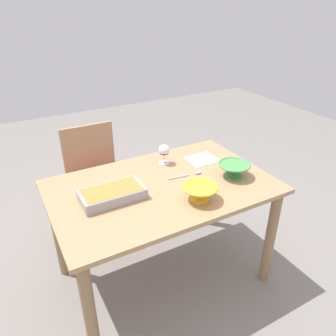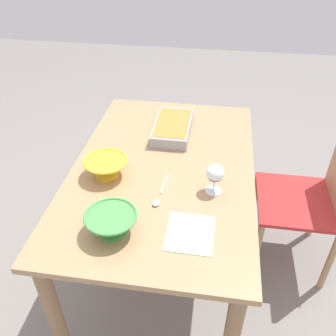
{
  "view_description": "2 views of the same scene",
  "coord_description": "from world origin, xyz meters",
  "px_view_note": "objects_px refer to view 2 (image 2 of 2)",
  "views": [
    {
      "loc": [
        0.8,
        1.51,
        1.78
      ],
      "look_at": [
        -0.09,
        -0.1,
        0.81
      ],
      "focal_mm": 34.57,
      "sensor_mm": 36.0,
      "label": 1
    },
    {
      "loc": [
        -1.39,
        -0.23,
        1.8
      ],
      "look_at": [
        -0.11,
        -0.04,
        0.83
      ],
      "focal_mm": 38.68,
      "sensor_mm": 36.0,
      "label": 2
    }
  ],
  "objects_px": {
    "napkin": "(190,233)",
    "casserole_dish": "(173,127)",
    "dining_table": "(163,185)",
    "chair": "(313,197)",
    "mixing_bowl": "(111,222)",
    "small_bowl": "(106,167)",
    "wine_glass": "(215,175)",
    "serving_spoon": "(159,196)"
  },
  "relations": [
    {
      "from": "mixing_bowl",
      "to": "serving_spoon",
      "type": "bearing_deg",
      "value": -32.81
    },
    {
      "from": "chair",
      "to": "wine_glass",
      "type": "bearing_deg",
      "value": 122.46
    },
    {
      "from": "mixing_bowl",
      "to": "small_bowl",
      "type": "height_order",
      "value": "mixing_bowl"
    },
    {
      "from": "wine_glass",
      "to": "napkin",
      "type": "relative_size",
      "value": 0.67
    },
    {
      "from": "casserole_dish",
      "to": "serving_spoon",
      "type": "xyz_separation_m",
      "value": [
        -0.55,
        -0.02,
        -0.03
      ]
    },
    {
      "from": "casserole_dish",
      "to": "wine_glass",
      "type": "bearing_deg",
      "value": -152.05
    },
    {
      "from": "wine_glass",
      "to": "small_bowl",
      "type": "relative_size",
      "value": 0.68
    },
    {
      "from": "chair",
      "to": "serving_spoon",
      "type": "relative_size",
      "value": 3.88
    },
    {
      "from": "serving_spoon",
      "to": "chair",
      "type": "bearing_deg",
      "value": -61.23
    },
    {
      "from": "dining_table",
      "to": "casserole_dish",
      "type": "xyz_separation_m",
      "value": [
        0.32,
        0.0,
        0.15
      ]
    },
    {
      "from": "napkin",
      "to": "casserole_dish",
      "type": "bearing_deg",
      "value": 13.19
    },
    {
      "from": "casserole_dish",
      "to": "mixing_bowl",
      "type": "distance_m",
      "value": 0.78
    },
    {
      "from": "dining_table",
      "to": "napkin",
      "type": "relative_size",
      "value": 6.47
    },
    {
      "from": "dining_table",
      "to": "mixing_bowl",
      "type": "distance_m",
      "value": 0.5
    },
    {
      "from": "mixing_bowl",
      "to": "napkin",
      "type": "xyz_separation_m",
      "value": [
        0.04,
        -0.3,
        -0.05
      ]
    },
    {
      "from": "dining_table",
      "to": "chair",
      "type": "distance_m",
      "value": 0.83
    },
    {
      "from": "wine_glass",
      "to": "serving_spoon",
      "type": "bearing_deg",
      "value": 108.96
    },
    {
      "from": "chair",
      "to": "napkin",
      "type": "distance_m",
      "value": 0.91
    },
    {
      "from": "chair",
      "to": "small_bowl",
      "type": "bearing_deg",
      "value": 106.49
    },
    {
      "from": "wine_glass",
      "to": "napkin",
      "type": "xyz_separation_m",
      "value": [
        -0.27,
        0.08,
        -0.09
      ]
    },
    {
      "from": "dining_table",
      "to": "chair",
      "type": "height_order",
      "value": "chair"
    },
    {
      "from": "wine_glass",
      "to": "casserole_dish",
      "type": "height_order",
      "value": "wine_glass"
    },
    {
      "from": "mixing_bowl",
      "to": "napkin",
      "type": "bearing_deg",
      "value": -82.82
    },
    {
      "from": "small_bowl",
      "to": "wine_glass",
      "type": "bearing_deg",
      "value": -94.43
    },
    {
      "from": "wine_glass",
      "to": "chair",
      "type": "bearing_deg",
      "value": -57.54
    },
    {
      "from": "chair",
      "to": "mixing_bowl",
      "type": "relative_size",
      "value": 4.31
    },
    {
      "from": "mixing_bowl",
      "to": "serving_spoon",
      "type": "height_order",
      "value": "mixing_bowl"
    },
    {
      "from": "small_bowl",
      "to": "napkin",
      "type": "height_order",
      "value": "small_bowl"
    },
    {
      "from": "chair",
      "to": "wine_glass",
      "type": "height_order",
      "value": "wine_glass"
    },
    {
      "from": "chair",
      "to": "casserole_dish",
      "type": "height_order",
      "value": "chair"
    },
    {
      "from": "small_bowl",
      "to": "serving_spoon",
      "type": "relative_size",
      "value": 0.89
    },
    {
      "from": "casserole_dish",
      "to": "serving_spoon",
      "type": "relative_size",
      "value": 1.59
    },
    {
      "from": "chair",
      "to": "serving_spoon",
      "type": "xyz_separation_m",
      "value": [
        -0.43,
        0.78,
        0.27
      ]
    },
    {
      "from": "dining_table",
      "to": "wine_glass",
      "type": "distance_m",
      "value": 0.36
    },
    {
      "from": "dining_table",
      "to": "chair",
      "type": "bearing_deg",
      "value": -75.95
    },
    {
      "from": "wine_glass",
      "to": "small_bowl",
      "type": "distance_m",
      "value": 0.5
    },
    {
      "from": "casserole_dish",
      "to": "napkin",
      "type": "height_order",
      "value": "casserole_dish"
    },
    {
      "from": "dining_table",
      "to": "casserole_dish",
      "type": "bearing_deg",
      "value": 0.0
    },
    {
      "from": "casserole_dish",
      "to": "serving_spoon",
      "type": "height_order",
      "value": "casserole_dish"
    },
    {
      "from": "mixing_bowl",
      "to": "small_bowl",
      "type": "distance_m",
      "value": 0.36
    },
    {
      "from": "casserole_dish",
      "to": "small_bowl",
      "type": "height_order",
      "value": "small_bowl"
    },
    {
      "from": "dining_table",
      "to": "serving_spoon",
      "type": "relative_size",
      "value": 5.94
    }
  ]
}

